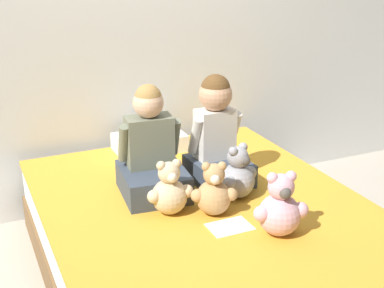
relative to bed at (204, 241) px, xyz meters
The scene contains 11 objects.
ground_plane 0.23m from the bed, ahead, with size 14.00×14.00×0.00m, color #B2A899.
wall_behind_bed 1.53m from the bed, 90.00° to the left, with size 8.00×0.06×2.50m.
bed is the anchor object (origin of this frame).
child_on_left 0.56m from the bed, 130.74° to the left, with size 0.38×0.43×0.61m.
child_on_right 0.59m from the bed, 51.98° to the left, with size 0.32×0.37×0.63m.
teddy_bear_held_by_left_child 0.42m from the bed, behind, with size 0.24×0.18×0.29m.
teddy_bear_held_by_right_child 0.41m from the bed, ahead, with size 0.24×0.19×0.30m.
teddy_bear_between_children 0.38m from the bed, 94.50° to the right, with size 0.23×0.18×0.29m.
teddy_bear_at_foot_of_bed 0.60m from the bed, 67.40° to the right, with size 0.26×0.20×0.32m.
pillow_at_headboard 0.90m from the bed, 90.00° to the left, with size 0.46×0.28×0.11m.
sign_card 0.37m from the bed, 89.34° to the right, with size 0.21×0.15×0.00m.
Camera 1 is at (-1.11, -2.31, 1.77)m, focal length 50.00 mm.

